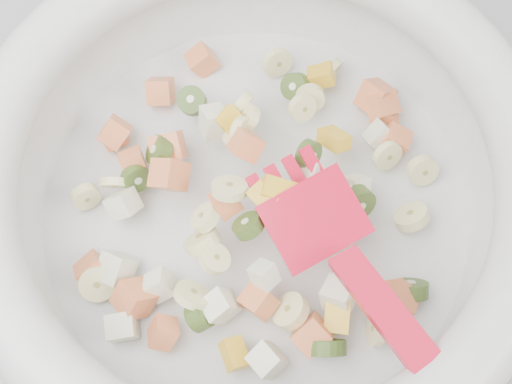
# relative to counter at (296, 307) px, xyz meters

# --- Properties ---
(counter) EXTENTS (2.00, 0.60, 0.90)m
(counter) POSITION_rel_counter_xyz_m (0.00, 0.00, 0.00)
(counter) COLOR gray
(counter) RESTS_ON ground
(mixing_bowl) EXTENTS (0.45, 0.43, 0.14)m
(mixing_bowl) POSITION_rel_counter_xyz_m (-0.05, -0.05, 0.52)
(mixing_bowl) COLOR silver
(mixing_bowl) RESTS_ON counter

